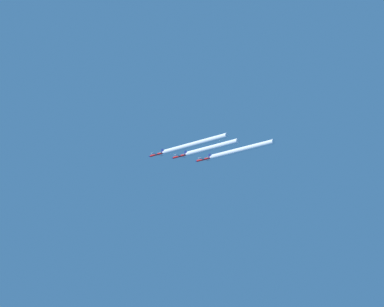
{
  "coord_description": "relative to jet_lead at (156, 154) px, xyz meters",
  "views": [
    {
      "loc": [
        -354.47,
        -346.49,
        2.57
      ],
      "look_at": [
        0.06,
        -9.83,
        141.93
      ],
      "focal_mm": 79.92,
      "sensor_mm": 36.0,
      "label": 1
    }
  ],
  "objects": [
    {
      "name": "jet_lead",
      "position": [
        0.0,
        0.0,
        0.0
      ],
      "size": [
        8.99,
        13.09,
        3.15
      ],
      "color": "red"
    },
    {
      "name": "jet_second_echelon",
      "position": [
        10.21,
        -9.48,
        -0.83
      ],
      "size": [
        8.99,
        13.09,
        3.15
      ],
      "color": "red"
    },
    {
      "name": "jet_third_echelon",
      "position": [
        20.89,
        -19.32,
        -2.55
      ],
      "size": [
        8.99,
        13.09,
        3.15
      ],
      "color": "red"
    },
    {
      "name": "smoke_trail_lead",
      "position": [
        0.0,
        -31.37,
        -0.03
      ],
      "size": [
        3.02,
        50.82,
        3.02
      ],
      "color": "white"
    },
    {
      "name": "smoke_trail_second_echelon",
      "position": [
        10.21,
        -35.73,
        -0.86
      ],
      "size": [
        3.02,
        40.58,
        3.02
      ],
      "color": "white"
    },
    {
      "name": "smoke_trail_third_echelon",
      "position": [
        20.89,
        -49.31,
        -2.58
      ],
      "size": [
        3.02,
        48.06,
        3.02
      ],
      "color": "white"
    }
  ]
}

